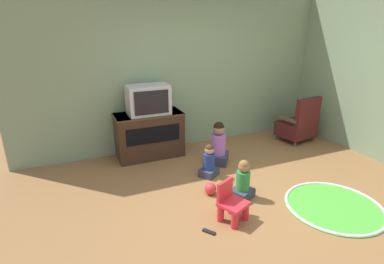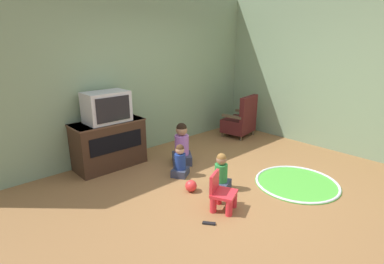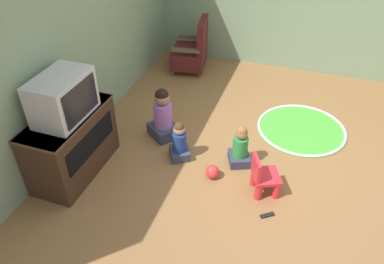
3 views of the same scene
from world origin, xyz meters
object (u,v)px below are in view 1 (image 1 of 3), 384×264
Objects in this scene: child_watching_left at (243,182)px; child_watching_center at (218,145)px; child_watching_right at (209,162)px; toy_ball at (210,189)px; remote_control at (209,232)px; yellow_kid_chair at (232,205)px; tv_cabinet at (149,134)px; television at (148,100)px; black_armchair at (299,124)px.

child_watching_left is 1.09m from child_watching_center.
toy_ball is (-0.22, -0.48, -0.14)m from child_watching_right.
remote_control is (-0.93, -1.55, -0.29)m from child_watching_center.
toy_ball is at bearing -64.25° from remote_control.
yellow_kid_chair reaches higher than remote_control.
child_watching_right is at bearing -62.86° from remote_control.
tv_cabinet is 1.68× the size of television.
yellow_kid_chair is 1.10m from child_watching_right.
television is 2.05m from child_watching_left.
child_watching_right is at bearing 171.76° from child_watching_center.
black_armchair reaches higher than child_watching_left.
television is 4.15× the size of toy_ball.
toy_ball is at bearing -75.30° from television.
black_armchair reaches higher than yellow_kid_chair.
tv_cabinet is at bearing -18.47° from black_armchair.
tv_cabinet is at bearing 75.41° from yellow_kid_chair.
toy_ball is at bearing -177.97° from child_watching_center.
toy_ball is at bearing 63.20° from yellow_kid_chair.
tv_cabinet is 1.24m from child_watching_right.
tv_cabinet is at bearing 89.75° from child_watching_left.
tv_cabinet is at bearing 90.00° from television.
yellow_kid_chair is at bearing -166.48° from child_watching_center.
child_watching_right is (-0.14, 0.72, -0.01)m from child_watching_left.
television is at bearing -90.00° from tv_cabinet.
toy_ball is (-2.45, -1.10, -0.26)m from black_armchair.
remote_control is at bearing -175.30° from child_watching_center.
child_watching_center is at bearing -35.41° from television.
child_watching_right is (-0.34, -0.35, -0.09)m from child_watching_center.
child_watching_left is (0.75, -1.77, -0.16)m from tv_cabinet.
television reaches higher than yellow_kid_chair.
black_armchair is at bearing -15.18° from child_watching_right.
remote_control is at bearing 174.55° from yellow_kid_chair.
child_watching_right is 3.47× the size of remote_control.
black_armchair is at bearing 24.21° from toy_ball.
black_armchair is at bearing 9.32° from child_watching_left.
television is 1.82m from toy_ball.
tv_cabinet is 1.26× the size of black_armchair.
child_watching_center is 0.50m from child_watching_right.
television is (-0.00, -0.03, 0.61)m from tv_cabinet.
black_armchair is 5.52× the size of toy_ball.
television is 1.32× the size of child_watching_right.
remote_control is (-0.72, -0.48, -0.22)m from child_watching_left.
black_armchair reaches higher than toy_ball.
yellow_kid_chair is at bearing -92.23° from toy_ball.
black_armchair is 1.90× the size of yellow_kid_chair.
remote_control is at bearing -89.30° from tv_cabinet.
black_armchair reaches higher than tv_cabinet.
tv_cabinet is at bearing 89.49° from child_watching_right.
black_armchair is 3.36m from remote_control.
remote_control is (0.03, -2.23, -1.00)m from television.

